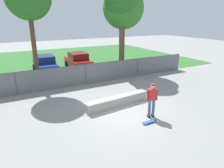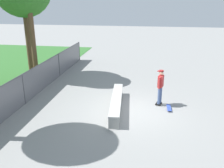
# 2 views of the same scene
# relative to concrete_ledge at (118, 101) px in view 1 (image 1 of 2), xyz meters

# --- Properties ---
(ground_plane) EXTENTS (80.00, 80.00, 0.00)m
(ground_plane) POSITION_rel_concrete_ledge_xyz_m (-0.18, -0.86, -0.29)
(ground_plane) COLOR gray
(grass_strip) EXTENTS (31.81, 20.00, 0.02)m
(grass_strip) POSITION_rel_concrete_ledge_xyz_m (-0.18, 15.05, -0.28)
(grass_strip) COLOR #336B2D
(grass_strip) RESTS_ON ground
(concrete_ledge) EXTENTS (4.21, 0.85, 0.57)m
(concrete_ledge) POSITION_rel_concrete_ledge_xyz_m (0.00, 0.00, 0.00)
(concrete_ledge) COLOR #999993
(concrete_ledge) RESTS_ON ground
(skateboarder) EXTENTS (0.58, 0.37, 1.84)m
(skateboarder) POSITION_rel_concrete_ledge_xyz_m (0.80, -2.10, 0.74)
(skateboarder) COLOR black
(skateboarder) RESTS_ON ground
(skateboard) EXTENTS (0.80, 0.22, 0.09)m
(skateboard) POSITION_rel_concrete_ledge_xyz_m (0.35, -2.57, -0.22)
(skateboard) COLOR #334CB2
(skateboard) RESTS_ON ground
(chainlink_fence) EXTENTS (19.88, 0.07, 1.61)m
(chainlink_fence) POSITION_rel_concrete_ledge_xyz_m (-0.18, 4.75, 0.60)
(chainlink_fence) COLOR #4C4C51
(chainlink_fence) RESTS_ON ground
(tree_near_right) EXTENTS (2.90, 2.90, 7.91)m
(tree_near_right) POSITION_rel_concrete_ledge_xyz_m (3.71, 5.95, 6.08)
(tree_near_right) COLOR brown
(tree_near_right) RESTS_ON ground
(tree_mid) EXTENTS (3.64, 3.64, 7.63)m
(tree_mid) POSITION_rel_concrete_ledge_xyz_m (4.31, 6.61, 5.49)
(tree_mid) COLOR brown
(tree_mid) RESTS_ON ground
(car_blue) EXTENTS (2.12, 4.25, 1.66)m
(car_blue) POSITION_rel_concrete_ledge_xyz_m (-2.27, 9.91, 0.55)
(car_blue) COLOR #233D9E
(car_blue) RESTS_ON ground
(car_red) EXTENTS (2.12, 4.25, 1.66)m
(car_red) POSITION_rel_concrete_ledge_xyz_m (1.02, 9.96, 0.55)
(car_red) COLOR #B21E1E
(car_red) RESTS_ON ground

